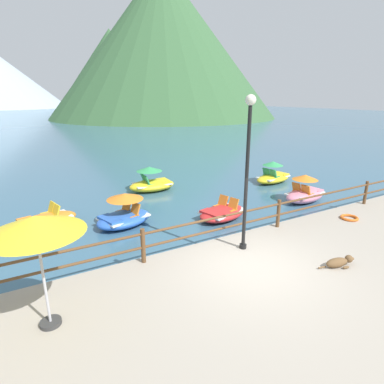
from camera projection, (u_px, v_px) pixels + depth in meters
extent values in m
plane|color=#38607A|center=(56.00, 132.00, 41.52)|extent=(200.00, 200.00, 0.00)
cube|color=#A39989|center=(322.00, 323.00, 6.35)|extent=(28.00, 8.00, 0.40)
cylinder|color=brown|center=(143.00, 246.00, 8.15)|extent=(0.12, 0.12, 0.95)
cylinder|color=brown|center=(278.00, 213.00, 10.39)|extent=(0.12, 0.12, 0.95)
cylinder|color=brown|center=(366.00, 193.00, 12.63)|extent=(0.12, 0.12, 0.95)
cylinder|color=brown|center=(219.00, 217.00, 9.17)|extent=(23.80, 0.07, 0.07)
cylinder|color=brown|center=(219.00, 229.00, 9.29)|extent=(23.80, 0.07, 0.07)
cylinder|color=black|center=(246.00, 181.00, 8.47)|extent=(0.10, 0.10, 3.99)
sphere|color=silver|center=(251.00, 100.00, 7.85)|extent=(0.28, 0.28, 0.28)
cylinder|color=black|center=(243.00, 246.00, 9.04)|extent=(0.20, 0.20, 0.12)
cylinder|color=#B2B2B7|center=(44.00, 279.00, 5.73)|extent=(0.05, 0.05, 2.00)
cone|color=yellow|center=(35.00, 225.00, 5.42)|extent=(1.70, 1.70, 0.32)
cylinder|color=#333333|center=(51.00, 323.00, 6.02)|extent=(0.40, 0.40, 0.08)
ellipsoid|color=brown|center=(337.00, 263.00, 8.03)|extent=(0.68, 0.37, 0.24)
sphere|color=brown|center=(349.00, 259.00, 8.13)|extent=(0.20, 0.20, 0.20)
ellipsoid|color=brown|center=(352.00, 259.00, 8.17)|extent=(0.13, 0.10, 0.08)
cylinder|color=brown|center=(322.00, 267.00, 7.96)|extent=(0.22, 0.08, 0.04)
ellipsoid|color=brown|center=(346.00, 267.00, 7.96)|extent=(0.21, 0.11, 0.07)
ellipsoid|color=brown|center=(337.00, 261.00, 8.25)|extent=(0.21, 0.11, 0.07)
torus|color=orange|center=(349.00, 218.00, 11.18)|extent=(0.61, 0.61, 0.09)
ellipsoid|color=yellow|center=(273.00, 178.00, 17.34)|extent=(2.53, 1.53, 0.48)
cube|color=silver|center=(273.00, 177.00, 17.31)|extent=(1.98, 1.24, 0.06)
cube|color=#339956|center=(275.00, 177.00, 17.01)|extent=(0.46, 0.46, 0.08)
cube|color=#339956|center=(273.00, 173.00, 16.84)|extent=(0.27, 0.43, 0.43)
cube|color=#339956|center=(268.00, 175.00, 17.36)|extent=(0.46, 0.46, 0.08)
cube|color=#339956|center=(266.00, 172.00, 17.18)|extent=(0.27, 0.43, 0.43)
cube|color=yellow|center=(281.00, 174.00, 17.69)|extent=(0.65, 0.88, 0.12)
cone|color=#339956|center=(273.00, 163.00, 17.01)|extent=(1.26, 1.26, 0.22)
ellipsoid|color=blue|center=(124.00, 219.00, 11.57)|extent=(2.42, 1.95, 0.51)
cube|color=silver|center=(124.00, 217.00, 11.54)|extent=(1.91, 1.57, 0.06)
cube|color=orange|center=(123.00, 212.00, 11.81)|extent=(0.50, 0.50, 0.08)
cube|color=orange|center=(127.00, 205.00, 11.87)|extent=(0.31, 0.44, 0.43)
cube|color=orange|center=(132.00, 216.00, 11.44)|extent=(0.50, 0.50, 0.08)
cube|color=orange|center=(135.00, 209.00, 11.50)|extent=(0.31, 0.44, 0.43)
cube|color=blue|center=(110.00, 220.00, 11.12)|extent=(0.73, 1.07, 0.12)
cone|color=orange|center=(125.00, 196.00, 11.39)|extent=(1.65, 1.65, 0.22)
ellipsoid|color=orange|center=(46.00, 221.00, 11.41)|extent=(2.44, 1.63, 0.49)
cube|color=silver|center=(45.00, 219.00, 11.38)|extent=(1.92, 1.32, 0.06)
cube|color=yellow|center=(47.00, 214.00, 11.63)|extent=(0.48, 0.48, 0.08)
cube|color=yellow|center=(52.00, 208.00, 11.68)|extent=(0.30, 0.44, 0.43)
cube|color=yellow|center=(52.00, 218.00, 11.31)|extent=(0.48, 0.48, 0.08)
cube|color=yellow|center=(56.00, 211.00, 11.37)|extent=(0.30, 0.44, 0.43)
cube|color=orange|center=(27.00, 222.00, 10.96)|extent=(0.67, 0.89, 0.12)
ellipsoid|color=yellow|center=(152.00, 185.00, 15.84)|extent=(2.37, 1.44, 0.54)
cube|color=silver|center=(152.00, 184.00, 15.82)|extent=(1.85, 1.17, 0.06)
cube|color=#339956|center=(151.00, 184.00, 15.49)|extent=(0.42, 0.42, 0.08)
cube|color=#339956|center=(147.00, 180.00, 15.35)|extent=(0.22, 0.41, 0.43)
cube|color=#339956|center=(147.00, 181.00, 15.95)|extent=(0.42, 0.42, 0.08)
cube|color=#339956|center=(143.00, 178.00, 15.81)|extent=(0.22, 0.41, 0.43)
cube|color=yellow|center=(164.00, 181.00, 16.08)|extent=(0.55, 0.96, 0.12)
cone|color=#339956|center=(149.00, 169.00, 15.54)|extent=(1.33, 1.33, 0.22)
ellipsoid|color=red|center=(222.00, 213.00, 12.22)|extent=(2.41, 1.81, 0.47)
cube|color=silver|center=(222.00, 211.00, 12.20)|extent=(1.89, 1.46, 0.06)
cube|color=orange|center=(220.00, 207.00, 12.46)|extent=(0.49, 0.49, 0.08)
cube|color=orange|center=(223.00, 201.00, 12.52)|extent=(0.30, 0.44, 0.43)
cube|color=orange|center=(230.00, 210.00, 12.10)|extent=(0.49, 0.49, 0.08)
cube|color=orange|center=(233.00, 204.00, 12.16)|extent=(0.30, 0.44, 0.43)
cube|color=red|center=(212.00, 213.00, 11.78)|extent=(0.69, 1.01, 0.12)
ellipsoid|color=pink|center=(305.00, 195.00, 14.19)|extent=(2.37, 1.47, 0.58)
cube|color=silver|center=(305.00, 193.00, 14.16)|extent=(1.86, 1.19, 0.06)
cube|color=orange|center=(308.00, 194.00, 13.86)|extent=(0.45, 0.45, 0.08)
cube|color=orange|center=(306.00, 190.00, 13.69)|extent=(0.26, 0.42, 0.43)
cube|color=orange|center=(298.00, 191.00, 14.22)|extent=(0.45, 0.45, 0.08)
cube|color=orange|center=(296.00, 187.00, 14.05)|extent=(0.26, 0.42, 0.43)
cube|color=pink|center=(313.00, 190.00, 14.50)|extent=(0.60, 0.88, 0.12)
cone|color=orange|center=(305.00, 177.00, 13.87)|extent=(1.26, 1.26, 0.22)
cone|color=#386038|center=(163.00, 44.00, 66.96)|extent=(48.90, 48.90, 30.54)
cone|color=#386038|center=(112.00, 74.00, 69.15)|extent=(26.89, 26.89, 18.32)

